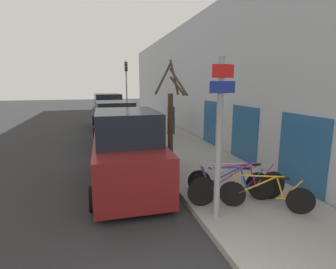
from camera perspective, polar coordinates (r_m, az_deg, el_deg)
name	(u,v)px	position (r m, az deg, el deg)	size (l,w,h in m)	color
ground_plane	(118,143)	(13.62, -10.77, -1.83)	(80.00, 80.00, 0.00)	#28282B
sidewalk_curb	(156,130)	(16.71, -2.70, 0.98)	(3.20, 32.00, 0.15)	gray
building_facade	(182,80)	(16.88, 3.17, 11.85)	(0.23, 32.00, 6.50)	#B2B7C1
signpost	(219,136)	(5.43, 11.03, -0.42)	(0.54, 0.15, 3.35)	#939399
bicycle_0	(266,195)	(6.45, 20.48, -12.22)	(1.80, 1.07, 0.84)	black
bicycle_1	(238,186)	(6.62, 15.02, -10.78)	(2.52, 0.44, 0.97)	black
bicycle_2	(231,185)	(6.80, 13.53, -10.57)	(1.95, 0.84, 0.84)	black
bicycle_3	(228,180)	(7.06, 12.98, -9.72)	(1.97, 0.84, 0.84)	black
parked_car_0	(127,153)	(7.65, -8.89, -3.97)	(2.14, 4.46, 2.25)	maroon
parked_car_1	(115,125)	(13.16, -11.45, 2.05)	(2.20, 4.58, 2.14)	navy
parked_car_2	(108,112)	(18.52, -12.89, 4.71)	(2.21, 4.44, 2.31)	black
pedestrian_near	(171,116)	(14.84, 0.68, 4.03)	(0.46, 0.40, 1.78)	#333338
street_tree	(171,120)	(8.62, 0.68, 3.21)	(0.77, 1.36, 3.58)	#3D2D23
traffic_light	(126,83)	(20.03, -9.04, 11.03)	(0.20, 0.30, 4.50)	#939399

